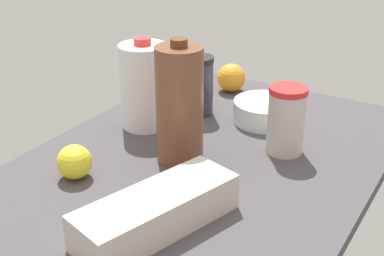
# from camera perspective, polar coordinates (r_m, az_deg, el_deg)

# --- Properties ---
(countertop) EXTENTS (1.20, 0.76, 0.03)m
(countertop) POSITION_cam_1_polar(r_m,az_deg,el_deg) (1.23, -0.00, -4.87)
(countertop) COLOR #454045
(countertop) RESTS_ON ground
(shaker_bottle) EXTENTS (0.08, 0.08, 0.17)m
(shaker_bottle) POSITION_cam_1_polar(r_m,az_deg,el_deg) (1.47, 0.78, 4.56)
(shaker_bottle) COLOR #323141
(shaker_bottle) RESTS_ON countertop
(milk_jug) EXTENTS (0.12, 0.12, 0.24)m
(milk_jug) POSITION_cam_1_polar(r_m,az_deg,el_deg) (1.39, -5.13, 4.50)
(milk_jug) COLOR white
(milk_jug) RESTS_ON countertop
(egg_carton) EXTENTS (0.35, 0.20, 0.07)m
(egg_carton) POSITION_cam_1_polar(r_m,az_deg,el_deg) (1.01, -3.75, -8.86)
(egg_carton) COLOR beige
(egg_carton) RESTS_ON countertop
(mixing_bowl) EXTENTS (0.17, 0.17, 0.06)m
(mixing_bowl) POSITION_cam_1_polar(r_m,az_deg,el_deg) (1.45, 7.83, 1.78)
(mixing_bowl) COLOR silver
(mixing_bowl) RESTS_ON countertop
(chocolate_milk_jug) EXTENTS (0.11, 0.11, 0.29)m
(chocolate_milk_jug) POSITION_cam_1_polar(r_m,az_deg,el_deg) (1.20, -1.34, 2.49)
(chocolate_milk_jug) COLOR brown
(chocolate_milk_jug) RESTS_ON countertop
(tumbler_cup) EXTENTS (0.09, 0.09, 0.17)m
(tumbler_cup) POSITION_cam_1_polar(r_m,az_deg,el_deg) (1.28, 10.01, 0.85)
(tumbler_cup) COLOR beige
(tumbler_cup) RESTS_ON countertop
(lemon_loose) EXTENTS (0.08, 0.08, 0.08)m
(lemon_loose) POSITION_cam_1_polar(r_m,az_deg,el_deg) (1.19, -12.43, -3.55)
(lemon_loose) COLOR yellow
(lemon_loose) RESTS_ON countertop
(orange_beside_bowl) EXTENTS (0.09, 0.09, 0.09)m
(orange_beside_bowl) POSITION_cam_1_polar(r_m,az_deg,el_deg) (1.65, 4.21, 5.36)
(orange_beside_bowl) COLOR orange
(orange_beside_bowl) RESTS_ON countertop
(lime_by_jug) EXTENTS (0.06, 0.06, 0.06)m
(lime_by_jug) POSITION_cam_1_polar(r_m,az_deg,el_deg) (1.56, -2.57, 3.73)
(lime_by_jug) COLOR #60AB31
(lime_by_jug) RESTS_ON countertop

